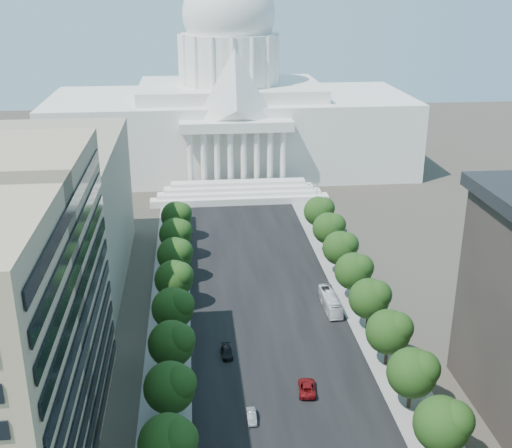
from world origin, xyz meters
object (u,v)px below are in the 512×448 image
object	(u,v)px
car_red	(307,387)
car_dark_b	(227,352)
city_bus	(330,302)
car_silver	(252,416)

from	to	relation	value
car_red	car_dark_b	xyz separation A→B (m)	(-12.02, 11.78, -0.13)
car_red	city_bus	bearing A→B (deg)	-102.43
car_red	car_dark_b	distance (m)	16.83
car_dark_b	city_bus	size ratio (longest dim) A/B	0.40
car_red	car_dark_b	size ratio (longest dim) A/B	1.26
car_silver	car_red	bearing A→B (deg)	32.90
car_red	city_bus	xyz separation A→B (m)	(9.48, 26.72, 0.76)
car_silver	city_bus	distance (m)	37.86
car_red	city_bus	distance (m)	28.36
car_silver	car_dark_b	bearing A→B (deg)	98.36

